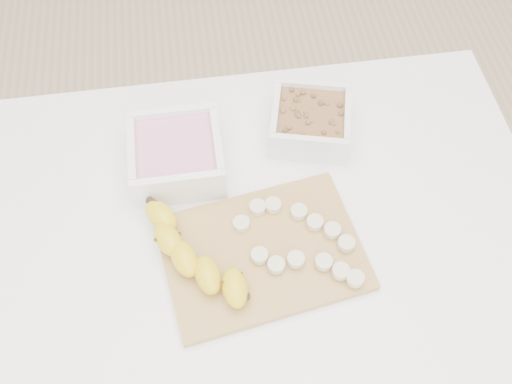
{
  "coord_description": "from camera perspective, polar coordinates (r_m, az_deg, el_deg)",
  "views": [
    {
      "loc": [
        -0.07,
        -0.46,
        1.6
      ],
      "look_at": [
        0.0,
        0.03,
        0.81
      ],
      "focal_mm": 40.0,
      "sensor_mm": 36.0,
      "label": 1
    }
  ],
  "objects": [
    {
      "name": "ground",
      "position": [
        1.67,
        0.15,
        -15.87
      ],
      "size": [
        3.5,
        3.5,
        0.0
      ],
      "primitive_type": "plane",
      "color": "#C6AD89",
      "rests_on": "ground"
    },
    {
      "name": "table",
      "position": [
        1.05,
        0.23,
        -5.88
      ],
      "size": [
        1.0,
        0.7,
        0.75
      ],
      "color": "white",
      "rests_on": "ground"
    },
    {
      "name": "bowl_yogurt",
      "position": [
        1.01,
        -7.94,
        3.73
      ],
      "size": [
        0.16,
        0.16,
        0.07
      ],
      "color": "white",
      "rests_on": "table"
    },
    {
      "name": "bowl_granola",
      "position": [
        1.06,
        5.45,
        7.09
      ],
      "size": [
        0.17,
        0.17,
        0.07
      ],
      "color": "white",
      "rests_on": "table"
    },
    {
      "name": "cutting_board",
      "position": [
        0.94,
        0.66,
        -6.12
      ],
      "size": [
        0.35,
        0.27,
        0.01
      ],
      "primitive_type": "cube",
      "rotation": [
        0.0,
        0.0,
        0.16
      ],
      "color": "#AD8640",
      "rests_on": "table"
    },
    {
      "name": "banana",
      "position": [
        0.91,
        -6.09,
        -6.39
      ],
      "size": [
        0.15,
        0.24,
        0.04
      ],
      "primitive_type": null,
      "rotation": [
        0.0,
        0.0,
        0.43
      ],
      "color": "yellow",
      "rests_on": "cutting_board"
    },
    {
      "name": "banana_slices",
      "position": [
        0.93,
        4.49,
        -4.87
      ],
      "size": [
        0.19,
        0.18,
        0.02
      ],
      "color": "beige",
      "rests_on": "cutting_board"
    }
  ]
}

